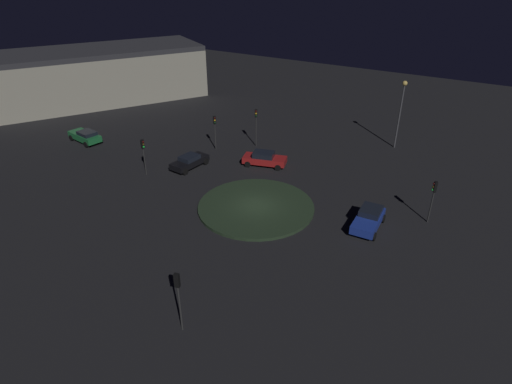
% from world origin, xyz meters
% --- Properties ---
extents(ground_plane, '(114.84, 114.84, 0.00)m').
position_xyz_m(ground_plane, '(0.00, 0.00, 0.00)').
color(ground_plane, black).
extents(roundabout_island, '(10.31, 10.31, 0.26)m').
position_xyz_m(roundabout_island, '(0.00, 0.00, 0.13)').
color(roundabout_island, '#263823').
rests_on(roundabout_island, ground_plane).
extents(car_red, '(3.01, 4.86, 1.52)m').
position_xyz_m(car_red, '(8.04, 3.81, 0.78)').
color(car_red, red).
rests_on(car_red, ground_plane).
extents(car_black, '(4.45, 2.30, 1.35)m').
position_xyz_m(car_black, '(3.52, 10.28, 0.72)').
color(car_black, black).
rests_on(car_black, ground_plane).
extents(car_blue, '(4.24, 2.26, 1.53)m').
position_xyz_m(car_blue, '(2.13, -9.46, 0.80)').
color(car_blue, '#1E38A5').
rests_on(car_blue, ground_plane).
extents(car_green, '(2.60, 4.80, 1.49)m').
position_xyz_m(car_green, '(2.62, 25.46, 0.79)').
color(car_green, '#1E7238').
rests_on(car_green, ground_plane).
extents(traffic_light_north, '(0.30, 0.36, 3.80)m').
position_xyz_m(traffic_light_north, '(-0.11, 13.02, 2.72)').
color(traffic_light_north, '#2D2D2D').
rests_on(traffic_light_north, ground_plane).
extents(traffic_light_south, '(0.36, 0.39, 3.80)m').
position_xyz_m(traffic_light_south, '(5.49, -13.50, 2.71)').
color(traffic_light_south, '#2D2D2D').
rests_on(traffic_light_south, ground_plane).
extents(traffic_light_northeast, '(0.40, 0.37, 4.47)m').
position_xyz_m(traffic_light_northeast, '(12.10, 7.30, 3.17)').
color(traffic_light_northeast, '#2D2D2D').
rests_on(traffic_light_northeast, ground_plane).
extents(traffic_light_west, '(0.38, 0.34, 4.23)m').
position_xyz_m(traffic_light_west, '(-14.32, -3.51, 3.01)').
color(traffic_light_west, '#2D2D2D').
rests_on(traffic_light_west, ground_plane).
extents(traffic_light_northeast_near, '(0.38, 0.39, 4.00)m').
position_xyz_m(traffic_light_northeast_near, '(8.89, 10.78, 2.85)').
color(traffic_light_northeast_near, '#2D2D2D').
rests_on(traffic_light_northeast_near, ground_plane).
extents(streetlamp_east, '(0.55, 0.55, 7.78)m').
position_xyz_m(streetlamp_east, '(20.19, -6.75, 5.23)').
color(streetlamp_east, '#4C4C51').
rests_on(streetlamp_east, ground_plane).
extents(store_building, '(32.91, 25.90, 7.70)m').
position_xyz_m(store_building, '(15.48, 37.71, 3.85)').
color(store_building, '#ADA893').
rests_on(store_building, ground_plane).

